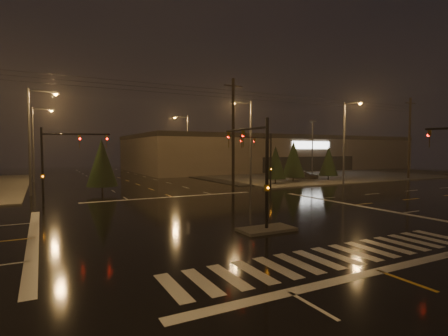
{
  "coord_description": "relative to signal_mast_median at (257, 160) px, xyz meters",
  "views": [
    {
      "loc": [
        -10.55,
        -19.24,
        4.31
      ],
      "look_at": [
        1.08,
        2.96,
        3.0
      ],
      "focal_mm": 28.0,
      "sensor_mm": 36.0,
      "label": 1
    }
  ],
  "objects": [
    {
      "name": "ground",
      "position": [
        -0.0,
        3.07,
        -3.75
      ],
      "size": [
        140.0,
        140.0,
        0.0
      ],
      "primitive_type": "plane",
      "color": "black",
      "rests_on": "ground"
    },
    {
      "name": "sidewalk_ne",
      "position": [
        30.0,
        33.07,
        -3.69
      ],
      "size": [
        36.0,
        36.0,
        0.12
      ],
      "primitive_type": "cube",
      "color": "#4C4943",
      "rests_on": "ground"
    },
    {
      "name": "median_island",
      "position": [
        -0.0,
        -0.93,
        -3.68
      ],
      "size": [
        3.0,
        1.6,
        0.15
      ],
      "primitive_type": "cube",
      "color": "#4C4943",
      "rests_on": "ground"
    },
    {
      "name": "crosswalk",
      "position": [
        -0.0,
        -5.93,
        -3.75
      ],
      "size": [
        15.0,
        2.6,
        0.01
      ],
      "primitive_type": "cube",
      "color": "beige",
      "rests_on": "ground"
    },
    {
      "name": "stop_bar_near",
      "position": [
        -0.0,
        -7.93,
        -3.75
      ],
      "size": [
        16.0,
        0.5,
        0.01
      ],
      "primitive_type": "cube",
      "color": "beige",
      "rests_on": "ground"
    },
    {
      "name": "stop_bar_far",
      "position": [
        -0.0,
        14.07,
        -3.75
      ],
      "size": [
        16.0,
        0.5,
        0.01
      ],
      "primitive_type": "cube",
      "color": "beige",
      "rests_on": "ground"
    },
    {
      "name": "parking_lot",
      "position": [
        35.0,
        31.07,
        -3.71
      ],
      "size": [
        50.0,
        24.0,
        0.08
      ],
      "primitive_type": "cube",
      "color": "black",
      "rests_on": "ground"
    },
    {
      "name": "retail_building",
      "position": [
        35.0,
        49.06,
        0.09
      ],
      "size": [
        60.2,
        28.3,
        7.2
      ],
      "color": "brown",
      "rests_on": "ground"
    },
    {
      "name": "signal_mast_median",
      "position": [
        0.0,
        0.0,
        0.0
      ],
      "size": [
        0.25,
        4.59,
        6.0
      ],
      "color": "black",
      "rests_on": "ground"
    },
    {
      "name": "signal_mast_ne",
      "position": [
        9.5,
        13.21,
        0.04
      ],
      "size": [
        4.84,
        1.86,
        6.0
      ],
      "color": "black",
      "rests_on": "ground"
    },
    {
      "name": "signal_mast_nw",
      "position": [
        -9.5,
        13.21,
        0.04
      ],
      "size": [
        4.84,
        1.86,
        6.0
      ],
      "color": "black",
      "rests_on": "ground"
    },
    {
      "name": "streetlight_1",
      "position": [
        -11.18,
        21.07,
        2.05
      ],
      "size": [
        2.77,
        0.32,
        10.0
      ],
      "color": "#38383A",
      "rests_on": "ground"
    },
    {
      "name": "streetlight_2",
      "position": [
        -11.18,
        37.07,
        2.05
      ],
      "size": [
        2.77,
        0.32,
        10.0
      ],
      "color": "#38383A",
      "rests_on": "ground"
    },
    {
      "name": "streetlight_3",
      "position": [
        11.18,
        19.07,
        2.05
      ],
      "size": [
        2.77,
        0.32,
        10.0
      ],
      "color": "#38383A",
      "rests_on": "ground"
    },
    {
      "name": "streetlight_4",
      "position": [
        11.18,
        39.07,
        2.05
      ],
      "size": [
        2.77,
        0.32,
        10.0
      ],
      "color": "#38383A",
      "rests_on": "ground"
    },
    {
      "name": "streetlight_6",
      "position": [
        22.0,
        14.26,
        2.05
      ],
      "size": [
        0.32,
        2.77,
        10.0
      ],
      "color": "#38383A",
      "rests_on": "ground"
    },
    {
      "name": "utility_pole_1",
      "position": [
        8.0,
        17.07,
        2.38
      ],
      "size": [
        2.2,
        0.32,
        12.0
      ],
      "color": "black",
      "rests_on": "ground"
    },
    {
      "name": "utility_pole_2",
      "position": [
        38.0,
        17.07,
        2.38
      ],
      "size": [
        2.2,
        0.32,
        12.0
      ],
      "color": "black",
      "rests_on": "ground"
    },
    {
      "name": "conifer_0",
      "position": [
        15.29,
        19.29,
        -1.02
      ],
      "size": [
        2.6,
        2.6,
        4.77
      ],
      "color": "black",
      "rests_on": "ground"
    },
    {
      "name": "conifer_1",
      "position": [
        19.12,
        20.57,
        -0.67
      ],
      "size": [
        3.06,
        3.06,
        5.47
      ],
      "color": "black",
      "rests_on": "ground"
    },
    {
      "name": "conifer_2",
      "position": [
        25.03,
        20.22,
        -1.03
      ],
      "size": [
        2.6,
        2.6,
        4.76
      ],
      "color": "black",
      "rests_on": "ground"
    },
    {
      "name": "conifer_3",
      "position": [
        -5.26,
        19.96,
        -0.71
      ],
      "size": [
        3.0,
        3.0,
        5.39
      ],
      "color": "black",
      "rests_on": "ground"
    },
    {
      "name": "car_parked",
      "position": [
        23.48,
        23.39,
        -3.08
      ],
      "size": [
        3.61,
        4.1,
        1.34
      ],
      "primitive_type": "imported",
      "rotation": [
        0.0,
        0.0,
        0.64
      ],
      "color": "black",
      "rests_on": "ground"
    }
  ]
}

